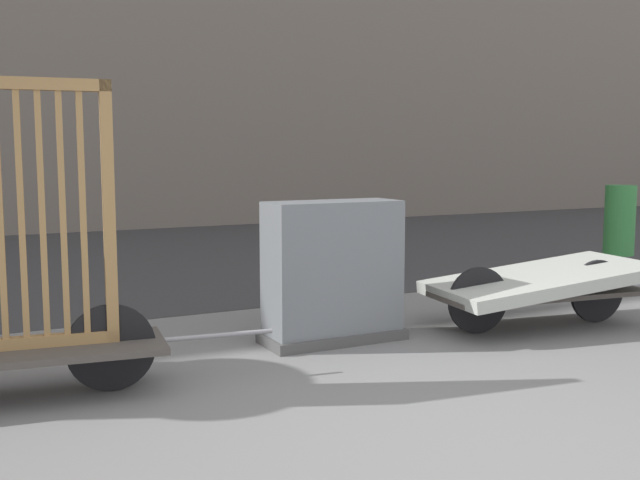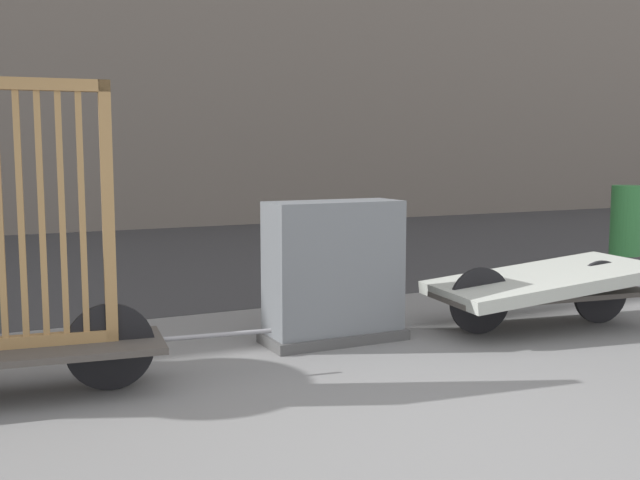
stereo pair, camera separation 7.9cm
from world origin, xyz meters
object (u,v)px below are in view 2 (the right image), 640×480
Objects in this scene: bike_cart_with_mattress at (543,284)px; utility_cabinet at (334,277)px; trash_bin at (626,221)px; bike_cart_with_bedframe at (5,292)px.

utility_cabinet is at bearing 174.88° from bike_cart_with_mattress.
utility_cabinet is 4.38m from trash_bin.
bike_cart_with_mattress is at bearing 7.08° from bike_cart_with_bedframe.
bike_cart_with_bedframe is 0.99× the size of bike_cart_with_mattress.
bike_cart_with_bedframe is 4.08m from bike_cart_with_mattress.
utility_cabinet is at bearing 16.32° from bike_cart_with_bedframe.
bike_cart_with_bedframe is 6.74m from trash_bin.
bike_cart_with_bedframe reaches higher than trash_bin.
trash_bin is at bearing 36.52° from bike_cart_with_mattress.
bike_cart_with_bedframe is 2.30× the size of utility_cabinet.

